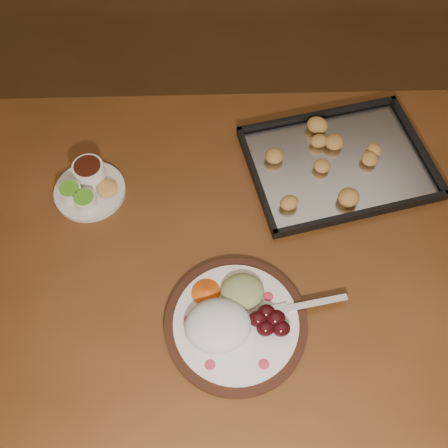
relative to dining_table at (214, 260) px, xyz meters
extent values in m
plane|color=brown|center=(0.24, 0.27, -0.65)|extent=(4.00, 4.00, 0.00)
cube|color=brown|center=(0.00, 0.00, 0.08)|extent=(1.58, 1.03, 0.04)
cylinder|color=#452614|center=(-0.64, 0.44, -0.30)|extent=(0.07, 0.07, 0.71)
cylinder|color=#452614|center=(0.71, 0.32, -0.30)|extent=(0.07, 0.07, 0.71)
cylinder|color=black|center=(0.02, -0.20, 0.11)|extent=(0.29, 0.29, 0.02)
cylinder|color=silver|center=(0.02, -0.20, 0.12)|extent=(0.26, 0.26, 0.01)
ellipsoid|color=#C52F46|center=(-0.04, -0.28, 0.12)|extent=(0.02, 0.02, 0.00)
ellipsoid|color=#C52F46|center=(0.07, -0.29, 0.12)|extent=(0.02, 0.02, 0.00)
ellipsoid|color=#C52F46|center=(0.10, -0.15, 0.12)|extent=(0.02, 0.02, 0.00)
ellipsoid|color=#C52F46|center=(-0.07, -0.18, 0.12)|extent=(0.02, 0.02, 0.00)
ellipsoid|color=silver|center=(-0.01, -0.21, 0.13)|extent=(0.14, 0.12, 0.06)
ellipsoid|color=#40090F|center=(0.08, -0.23, 0.13)|extent=(0.04, 0.03, 0.03)
ellipsoid|color=#40090F|center=(0.10, -0.21, 0.13)|extent=(0.04, 0.03, 0.03)
ellipsoid|color=#40090F|center=(0.09, -0.19, 0.13)|extent=(0.04, 0.03, 0.03)
ellipsoid|color=#40090F|center=(0.11, -0.23, 0.13)|extent=(0.04, 0.03, 0.03)
ellipsoid|color=#40090F|center=(0.07, -0.20, 0.13)|extent=(0.04, 0.03, 0.03)
ellipsoid|color=tan|center=(0.05, -0.14, 0.13)|extent=(0.10, 0.09, 0.04)
cone|color=#E05314|center=(-0.03, -0.13, 0.13)|extent=(0.09, 0.09, 0.03)
cube|color=white|center=(0.19, -0.18, 0.12)|extent=(0.14, 0.03, 0.00)
cube|color=white|center=(0.11, -0.19, 0.12)|extent=(0.04, 0.03, 0.00)
cylinder|color=white|center=(0.09, -0.20, 0.12)|extent=(0.03, 0.01, 0.00)
cylinder|color=white|center=(0.09, -0.19, 0.12)|extent=(0.03, 0.01, 0.00)
cylinder|color=white|center=(0.09, -0.19, 0.12)|extent=(0.03, 0.01, 0.00)
cylinder|color=white|center=(0.09, -0.18, 0.12)|extent=(0.03, 0.01, 0.00)
cylinder|color=silver|center=(-0.28, 0.17, 0.10)|extent=(0.17, 0.17, 0.01)
cylinder|color=white|center=(-0.32, 0.15, 0.13)|extent=(0.05, 0.05, 0.03)
cylinder|color=#4C9D1F|center=(-0.32, 0.15, 0.14)|extent=(0.05, 0.05, 0.00)
cylinder|color=white|center=(-0.28, 0.12, 0.13)|extent=(0.05, 0.05, 0.03)
cylinder|color=#4C9D1F|center=(-0.28, 0.12, 0.14)|extent=(0.05, 0.05, 0.00)
cylinder|color=white|center=(-0.27, 0.20, 0.13)|extent=(0.07, 0.07, 0.04)
cylinder|color=black|center=(-0.27, 0.20, 0.15)|extent=(0.06, 0.06, 0.00)
ellipsoid|color=#F2AD55|center=(-0.23, 0.16, 0.12)|extent=(0.05, 0.05, 0.02)
cube|color=black|center=(0.33, 0.17, 0.10)|extent=(0.47, 0.37, 0.01)
cube|color=black|center=(0.31, 0.33, 0.12)|extent=(0.43, 0.07, 0.02)
cube|color=black|center=(0.35, 0.02, 0.12)|extent=(0.43, 0.07, 0.02)
cube|color=black|center=(0.54, 0.20, 0.12)|extent=(0.05, 0.31, 0.02)
cube|color=black|center=(0.12, 0.15, 0.12)|extent=(0.05, 0.31, 0.02)
cube|color=silver|center=(0.33, 0.17, 0.11)|extent=(0.44, 0.34, 0.00)
ellipsoid|color=#BB9241|center=(0.38, 0.18, 0.13)|extent=(0.05, 0.05, 0.03)
ellipsoid|color=#BB9241|center=(0.41, 0.23, 0.13)|extent=(0.07, 0.07, 0.03)
ellipsoid|color=#BB9241|center=(0.33, 0.27, 0.13)|extent=(0.05, 0.06, 0.03)
ellipsoid|color=#BB9241|center=(0.25, 0.21, 0.13)|extent=(0.06, 0.06, 0.03)
ellipsoid|color=#BB9241|center=(0.24, 0.19, 0.13)|extent=(0.06, 0.06, 0.03)
ellipsoid|color=#BB9241|center=(0.28, 0.15, 0.13)|extent=(0.06, 0.06, 0.03)
ellipsoid|color=#BB9241|center=(0.28, 0.11, 0.13)|extent=(0.06, 0.06, 0.03)
ellipsoid|color=#BB9241|center=(0.35, 0.08, 0.13)|extent=(0.05, 0.06, 0.03)
ellipsoid|color=#BB9241|center=(0.43, 0.15, 0.13)|extent=(0.07, 0.07, 0.03)
camera|label=1|loc=(-0.04, -0.53, 1.09)|focal=40.00mm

